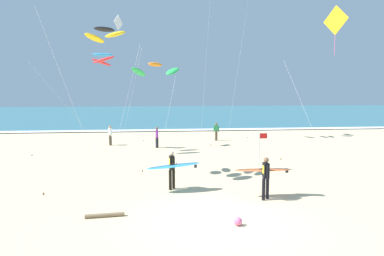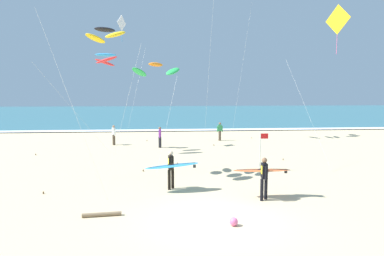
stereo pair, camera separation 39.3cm
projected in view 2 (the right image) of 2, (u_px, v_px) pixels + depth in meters
ground_plane at (216, 220)px, 11.66m from camera, size 160.00×160.00×0.00m
ocean_water at (172, 113)px, 67.18m from camera, size 160.00×60.00×0.08m
shoreline_foam at (179, 130)px, 37.75m from camera, size 160.00×1.77×0.01m
surfer_lead at (263, 173)px, 13.84m from camera, size 2.36×0.91×1.71m
surfer_trailing at (172, 166)px, 15.04m from camera, size 2.38×1.09×1.71m
kite_arc_amber_mid at (156, 69)px, 17.52m from camera, size 2.68×3.41×5.72m
kite_diamond_ivory_low at (123, 29)px, 25.85m from camera, size 1.89×3.69×9.85m
kite_arc_cobalt_distant at (106, 59)px, 24.05m from camera, size 5.65×3.02×6.87m
kite_arc_charcoal_outer at (105, 35)px, 16.39m from camera, size 2.81×2.68×7.27m
kite_diamond_golden_extra at (336, 24)px, 17.84m from camera, size 1.85×3.97×8.67m
bystander_purple_top at (160, 137)px, 26.42m from camera, size 0.22×0.50×1.59m
bystander_white_top at (114, 135)px, 27.71m from camera, size 0.30×0.45×1.59m
bystander_green_top at (220, 131)px, 30.18m from camera, size 0.50×0.22×1.59m
lifeguard_flag at (261, 148)px, 18.63m from camera, size 0.45×0.05×2.10m
beach_ball at (234, 222)px, 11.14m from camera, size 0.28×0.28×0.28m
driftwood_log at (102, 214)px, 11.98m from camera, size 1.33×0.27×0.14m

